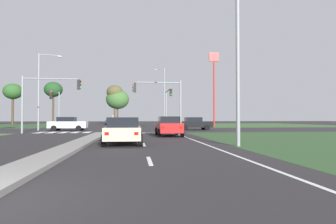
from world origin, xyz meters
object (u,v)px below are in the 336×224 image
object	(u,v)px
treeline_fourth	(115,92)
street_lamp_second	(41,87)
traffic_signal_far_left	(56,103)
street_lamp_third	(164,94)
traffic_signal_near_left	(45,93)
treeline_second	(13,92)
street_lamp_near	(235,30)
traffic_signal_far_right	(168,101)
car_black_second	(194,123)
car_beige_fifth	(123,130)
treeline_fifth	(118,99)
car_red_near	(169,126)
treeline_third	(53,90)
traffic_signal_near_right	(162,96)
car_navy_third	(110,121)
fastfood_pole_sign	(214,73)
car_white_fourth	(68,124)
pedestrian_at_median	(113,120)

from	to	relation	value
treeline_fourth	street_lamp_second	bearing A→B (deg)	-104.44
traffic_signal_far_left	street_lamp_third	world-z (taller)	street_lamp_third
traffic_signal_near_left	treeline_second	size ratio (longest dim) A/B	0.65
traffic_signal_far_left	street_lamp_near	distance (m)	30.42
traffic_signal_far_right	street_lamp_third	bearing A→B (deg)	87.17
street_lamp_near	car_black_second	bearing A→B (deg)	84.05
car_beige_fifth	treeline_fifth	xyz separation A→B (m)	(-3.07, 46.14, 4.72)
car_red_near	treeline_third	bearing A→B (deg)	116.33
car_beige_fifth	traffic_signal_near_right	bearing A→B (deg)	74.87
traffic_signal_near_right	treeline_fourth	distance (m)	34.10
car_black_second	street_lamp_third	distance (m)	17.48
traffic_signal_far_right	treeline_fifth	size ratio (longest dim) A/B	0.76
street_lamp_near	treeline_fourth	xyz separation A→B (m)	(-9.37, 47.51, 0.94)
traffic_signal_far_left	street_lamp_near	xyz separation A→B (m)	(15.72, -25.92, 2.47)
street_lamp_near	treeline_third	bearing A→B (deg)	114.47
treeline_fourth	treeline_third	bearing A→B (deg)	171.11
car_navy_third	traffic_signal_far_right	xyz separation A→B (m)	(10.00, -24.71, 3.13)
car_beige_fifth	car_red_near	bearing A→B (deg)	64.27
car_black_second	street_lamp_third	world-z (taller)	street_lamp_third
car_black_second	fastfood_pole_sign	size ratio (longest dim) A/B	0.31
traffic_signal_near_left	car_black_second	bearing A→B (deg)	19.93
traffic_signal_far_right	treeline_fourth	xyz separation A→B (m)	(-8.85, 22.16, 3.07)
car_red_near	treeline_third	world-z (taller)	treeline_third
traffic_signal_far_left	street_lamp_near	world-z (taller)	street_lamp_near
car_white_fourth	treeline_fifth	size ratio (longest dim) A/B	0.56
traffic_signal_far_right	treeline_fifth	distance (m)	24.16
street_lamp_second	street_lamp_third	xyz separation A→B (m)	(16.22, 15.58, 0.64)
car_white_fourth	street_lamp_second	size ratio (longest dim) A/B	0.47
traffic_signal_far_left	fastfood_pole_sign	distance (m)	27.80
car_black_second	car_navy_third	world-z (taller)	car_black_second
car_white_fourth	car_black_second	bearing A→B (deg)	90.06
car_beige_fifth	treeline_fifth	distance (m)	46.48
pedestrian_at_median	treeline_fifth	world-z (taller)	treeline_fifth
treeline_fourth	treeline_fifth	distance (m)	1.64
traffic_signal_far_right	street_lamp_second	world-z (taller)	street_lamp_second
car_navy_third	treeline_third	distance (m)	13.82
car_red_near	car_beige_fifth	size ratio (longest dim) A/B	1.02
traffic_signal_far_right	fastfood_pole_sign	xyz separation A→B (m)	(9.78, 11.15, 5.77)
traffic_signal_far_left	fastfood_pole_sign	bearing A→B (deg)	22.94
car_beige_fifth	street_lamp_second	distance (m)	22.30
fastfood_pole_sign	treeline_fifth	size ratio (longest dim) A/B	1.77
traffic_signal_near_left	traffic_signal_far_left	xyz separation A→B (m)	(-2.06, 11.63, -0.30)
car_red_near	car_navy_third	xyz separation A→B (m)	(-8.14, 41.25, -0.05)
car_white_fourth	fastfood_pole_sign	xyz separation A→B (m)	(22.06, 16.51, 8.85)
car_white_fourth	treeline_third	distance (m)	31.87
treeline_fifth	fastfood_pole_sign	bearing A→B (deg)	-32.48
traffic_signal_far_right	treeline_fourth	size ratio (longest dim) A/B	0.68
treeline_second	street_lamp_second	bearing A→B (deg)	-62.36
traffic_signal_near_left	street_lamp_second	world-z (taller)	street_lamp_second
car_white_fourth	treeline_fifth	distance (m)	28.67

